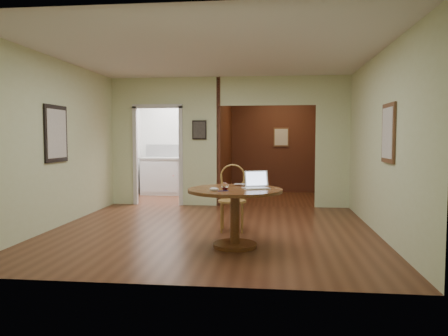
# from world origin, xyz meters

# --- Properties ---
(floor) EXTENTS (5.00, 5.00, 0.00)m
(floor) POSITION_xyz_m (0.00, 0.00, 0.00)
(floor) COLOR #482314
(floor) RESTS_ON ground
(room_shell) EXTENTS (5.20, 7.50, 5.00)m
(room_shell) POSITION_xyz_m (-0.47, 3.10, 1.29)
(room_shell) COLOR silver
(room_shell) RESTS_ON ground
(dining_table) EXTENTS (1.24, 1.24, 0.77)m
(dining_table) POSITION_xyz_m (0.45, -0.94, 0.57)
(dining_table) COLOR brown
(dining_table) RESTS_ON ground
(chair) EXTENTS (0.45, 0.45, 1.02)m
(chair) POSITION_xyz_m (0.32, 0.10, 0.57)
(chair) COLOR #A17239
(chair) RESTS_ON ground
(open_laptop) EXTENTS (0.38, 0.39, 0.23)m
(open_laptop) POSITION_xyz_m (0.72, -0.85, 0.83)
(open_laptop) COLOR white
(open_laptop) RESTS_ON dining_table
(closed_laptop) EXTENTS (0.36, 0.24, 0.03)m
(closed_laptop) POSITION_xyz_m (0.59, -0.62, 0.79)
(closed_laptop) COLOR silver
(closed_laptop) RESTS_ON dining_table
(mouse) EXTENTS (0.12, 0.08, 0.05)m
(mouse) POSITION_xyz_m (0.21, -1.23, 0.80)
(mouse) COLOR white
(mouse) RESTS_ON dining_table
(wine_glass) EXTENTS (0.09, 0.09, 0.10)m
(wine_glass) POSITION_xyz_m (0.34, -1.11, 0.82)
(wine_glass) COLOR white
(wine_glass) RESTS_ON dining_table
(pen) EXTENTS (0.13, 0.07, 0.01)m
(pen) POSITION_xyz_m (0.32, -1.22, 0.78)
(pen) COLOR navy
(pen) RESTS_ON dining_table
(kitchen_cabinet) EXTENTS (2.06, 0.60, 0.94)m
(kitchen_cabinet) POSITION_xyz_m (-1.35, 4.20, 0.47)
(kitchen_cabinet) COLOR silver
(kitchen_cabinet) RESTS_ON ground
(grocery_bag) EXTENTS (0.30, 0.26, 0.30)m
(grocery_bag) POSITION_xyz_m (-0.82, 4.20, 1.09)
(grocery_bag) COLOR tan
(grocery_bag) RESTS_ON kitchen_cabinet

